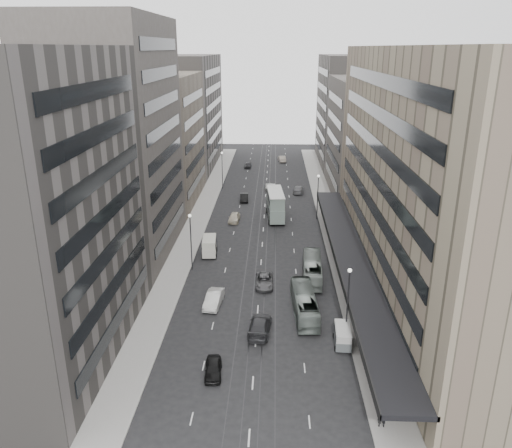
# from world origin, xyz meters

# --- Properties ---
(ground) EXTENTS (220.00, 220.00, 0.00)m
(ground) POSITION_xyz_m (0.00, 0.00, 0.00)
(ground) COLOR black
(ground) RESTS_ON ground
(sidewalk_right) EXTENTS (4.00, 125.00, 0.15)m
(sidewalk_right) POSITION_xyz_m (12.00, 37.50, 0.07)
(sidewalk_right) COLOR gray
(sidewalk_right) RESTS_ON ground
(sidewalk_left) EXTENTS (4.00, 125.00, 0.15)m
(sidewalk_left) POSITION_xyz_m (-12.00, 37.50, 0.07)
(sidewalk_left) COLOR gray
(sidewalk_left) RESTS_ON ground
(department_store) EXTENTS (19.20, 60.00, 30.00)m
(department_store) POSITION_xyz_m (21.45, 8.00, 14.95)
(department_store) COLOR gray
(department_store) RESTS_ON ground
(building_right_mid) EXTENTS (15.00, 28.00, 24.00)m
(building_right_mid) POSITION_xyz_m (21.50, 52.00, 12.00)
(building_right_mid) COLOR #46423D
(building_right_mid) RESTS_ON ground
(building_right_far) EXTENTS (15.00, 32.00, 28.00)m
(building_right_far) POSITION_xyz_m (21.50, 82.00, 14.00)
(building_right_far) COLOR #5D5854
(building_right_far) RESTS_ON ground
(building_left_a) EXTENTS (15.00, 28.00, 30.00)m
(building_left_a) POSITION_xyz_m (-21.50, -8.00, 15.00)
(building_left_a) COLOR #5D5854
(building_left_a) RESTS_ON ground
(building_left_b) EXTENTS (15.00, 26.00, 34.00)m
(building_left_b) POSITION_xyz_m (-21.50, 19.00, 17.00)
(building_left_b) COLOR #46423D
(building_left_b) RESTS_ON ground
(building_left_c) EXTENTS (15.00, 28.00, 25.00)m
(building_left_c) POSITION_xyz_m (-21.50, 46.00, 12.50)
(building_left_c) COLOR #74695A
(building_left_c) RESTS_ON ground
(building_left_d) EXTENTS (15.00, 38.00, 28.00)m
(building_left_d) POSITION_xyz_m (-21.50, 79.00, 14.00)
(building_left_d) COLOR #5D5854
(building_left_d) RESTS_ON ground
(lamp_right_near) EXTENTS (0.44, 0.44, 8.32)m
(lamp_right_near) POSITION_xyz_m (9.70, -5.00, 5.20)
(lamp_right_near) COLOR #262628
(lamp_right_near) RESTS_ON ground
(lamp_right_far) EXTENTS (0.44, 0.44, 8.32)m
(lamp_right_far) POSITION_xyz_m (9.70, 35.00, 5.20)
(lamp_right_far) COLOR #262628
(lamp_right_far) RESTS_ON ground
(lamp_left_near) EXTENTS (0.44, 0.44, 8.32)m
(lamp_left_near) POSITION_xyz_m (-9.70, 12.00, 5.20)
(lamp_left_near) COLOR #262628
(lamp_left_near) RESTS_ON ground
(lamp_left_far) EXTENTS (0.44, 0.44, 8.32)m
(lamp_left_far) POSITION_xyz_m (-9.70, 55.00, 5.20)
(lamp_left_far) COLOR #262628
(lamp_left_far) RESTS_ON ground
(bus_near) EXTENTS (3.02, 10.49, 2.89)m
(bus_near) POSITION_xyz_m (5.52, 0.04, 1.44)
(bus_near) COLOR slate
(bus_near) RESTS_ON ground
(bus_far) EXTENTS (2.88, 10.25, 2.83)m
(bus_far) POSITION_xyz_m (7.10, 9.82, 1.41)
(bus_far) COLOR gray
(bus_far) RESTS_ON ground
(double_decker) EXTENTS (3.58, 9.73, 5.22)m
(double_decker) POSITION_xyz_m (2.05, 34.79, 2.82)
(double_decker) COLOR slate
(double_decker) RESTS_ON ground
(vw_microbus) EXTENTS (1.91, 3.87, 2.05)m
(vw_microbus) POSITION_xyz_m (9.20, -6.25, 1.14)
(vw_microbus) COLOR #575D5F
(vw_microbus) RESTS_ON ground
(panel_van) EXTENTS (2.47, 4.55, 2.77)m
(panel_van) POSITION_xyz_m (-7.90, 17.39, 1.53)
(panel_van) COLOR beige
(panel_van) RESTS_ON ground
(sedan_0) EXTENTS (1.93, 4.12, 1.37)m
(sedan_0) POSITION_xyz_m (-3.87, -11.89, 0.68)
(sedan_0) COLOR black
(sedan_0) RESTS_ON ground
(sedan_1) EXTENTS (2.24, 5.20, 1.67)m
(sedan_1) POSITION_xyz_m (-5.42, 1.84, 0.83)
(sedan_1) COLOR silver
(sedan_1) RESTS_ON ground
(sedan_2) EXTENTS (2.43, 5.04, 1.38)m
(sedan_2) POSITION_xyz_m (0.63, 7.30, 0.69)
(sedan_2) COLOR #504F51
(sedan_2) RESTS_ON ground
(sedan_3) EXTENTS (2.84, 5.96, 1.68)m
(sedan_3) POSITION_xyz_m (0.40, -4.14, 0.84)
(sedan_3) COLOR #272729
(sedan_3) RESTS_ON ground
(sedan_4) EXTENTS (2.11, 4.74, 1.58)m
(sedan_4) POSITION_xyz_m (-5.35, 32.93, 0.79)
(sedan_4) COLOR beige
(sedan_4) RESTS_ON ground
(sedan_5) EXTENTS (1.86, 4.68, 1.51)m
(sedan_5) POSITION_xyz_m (-4.32, 45.70, 0.76)
(sedan_5) COLOR black
(sedan_5) RESTS_ON ground
(sedan_6) EXTENTS (2.26, 4.84, 1.34)m
(sedan_6) POSITION_xyz_m (0.93, 54.99, 0.67)
(sedan_6) COLOR silver
(sedan_6) RESTS_ON ground
(sedan_7) EXTENTS (2.62, 5.40, 1.51)m
(sedan_7) POSITION_xyz_m (7.06, 52.33, 0.76)
(sedan_7) COLOR slate
(sedan_7) RESTS_ON ground
(sedan_8) EXTENTS (1.80, 4.30, 1.46)m
(sedan_8) POSITION_xyz_m (-5.14, 75.83, 0.73)
(sedan_8) COLOR #232326
(sedan_8) RESTS_ON ground
(sedan_9) EXTENTS (2.31, 5.16, 1.64)m
(sedan_9) POSITION_xyz_m (3.85, 83.51, 0.82)
(sedan_9) COLOR #A19485
(sedan_9) RESTS_ON ground
(pedestrian) EXTENTS (0.76, 0.51, 2.05)m
(pedestrian) POSITION_xyz_m (10.89, -18.47, 1.18)
(pedestrian) COLOR black
(pedestrian) RESTS_ON sidewalk_right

